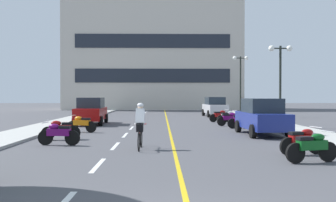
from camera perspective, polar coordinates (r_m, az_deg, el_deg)
The scene contains 31 objects.
ground_plane at distance 25.61m, azimuth -0.57°, elevation -3.55°, with size 140.00×140.00×0.00m, color #47474C.
curb_left at distance 29.44m, azimuth -14.80°, elevation -2.89°, with size 2.40×72.00×0.12m, color #A8A8A3.
curb_right at distance 29.55m, azimuth 13.50°, elevation -2.87°, with size 2.40×72.00×0.12m, color #A8A8A3.
lane_dash_1 at distance 10.87m, azimuth -10.64°, elevation -9.60°, with size 0.14×2.20×0.01m, color silver.
lane_dash_2 at distance 14.78m, azimuth -8.04°, elevation -6.80°, with size 0.14×2.20×0.01m, color silver.
lane_dash_3 at distance 18.73m, azimuth -6.55°, elevation -5.18°, with size 0.14×2.20×0.01m, color silver.
lane_dash_4 at distance 22.69m, azimuth -5.58°, elevation -4.12°, with size 0.14×2.20×0.01m, color silver.
lane_dash_5 at distance 26.67m, azimuth -4.90°, elevation -3.37°, with size 0.14×2.20×0.01m, color silver.
lane_dash_6 at distance 30.65m, azimuth -4.40°, elevation -2.82°, with size 0.14×2.20×0.01m, color silver.
lane_dash_7 at distance 34.64m, azimuth -4.01°, elevation -2.40°, with size 0.14×2.20×0.01m, color silver.
lane_dash_8 at distance 38.63m, azimuth -3.71°, elevation -2.06°, with size 0.14×2.20×0.01m, color silver.
lane_dash_9 at distance 42.62m, azimuth -3.46°, elevation -1.78°, with size 0.14×2.20×0.01m, color silver.
lane_dash_10 at distance 46.61m, azimuth -3.25°, elevation -1.56°, with size 0.14×2.20×0.01m, color silver.
lane_dash_11 at distance 50.61m, azimuth -3.08°, elevation -1.37°, with size 0.14×2.20×0.01m, color silver.
centre_line_yellow at distance 28.61m, azimuth -0.12°, elevation -3.08°, with size 0.12×66.00×0.01m, color gold.
office_building at distance 54.51m, azimuth -2.23°, elevation 6.84°, with size 24.43×9.45×15.30m.
street_lamp_mid at distance 23.88m, azimuth 16.77°, elevation 5.05°, with size 1.46×0.36×4.90m.
street_lamp_far at distance 35.25m, azimuth 11.01°, elevation 4.30°, with size 1.46×0.36×5.48m.
parked_car_near at distance 19.19m, azimuth 14.13°, elevation -2.32°, with size 2.05×4.26×1.82m.
parked_car_mid at distance 25.97m, azimuth -11.66°, elevation -1.49°, with size 2.01×4.24×1.82m.
parked_car_far at distance 35.14m, azimuth 7.17°, elevation -0.86°, with size 2.12×4.29×1.82m.
motorcycle_1 at distance 11.81m, azimuth 21.16°, elevation -6.50°, with size 1.67×0.68×0.92m.
motorcycle_2 at distance 13.27m, azimuth 19.84°, elevation -5.68°, with size 1.65×0.75×0.92m.
motorcycle_3 at distance 15.40m, azimuth -16.36°, elevation -4.76°, with size 1.70×0.60×0.92m.
motorcycle_4 at distance 17.28m, azimuth -16.07°, elevation -4.15°, with size 1.67×0.70×0.92m.
motorcycle_5 at distance 20.47m, azimuth -13.06°, elevation -3.36°, with size 1.65×0.77×0.92m.
motorcycle_6 at distance 22.67m, azimuth 11.20°, elevation -2.95°, with size 1.70×0.60×0.92m.
motorcycle_7 at distance 24.52m, azimuth 9.39°, elevation -2.65°, with size 1.68×0.66×0.92m.
motorcycle_8 at distance 26.49m, azimuth 9.13°, elevation -2.39°, with size 1.64×0.79×0.92m.
motorcycle_9 at distance 27.96m, azimuth 7.98°, elevation -2.22°, with size 1.66×0.72×0.92m.
cyclist_rider at distance 13.78m, azimuth -4.28°, elevation -3.66°, with size 0.42×1.77×1.71m.
Camera 1 is at (-0.22, -4.54, 1.97)m, focal length 39.94 mm.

